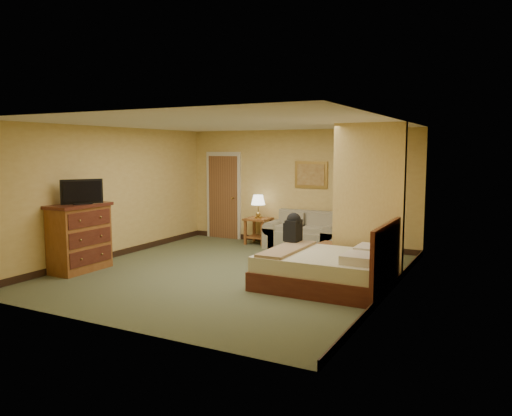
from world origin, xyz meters
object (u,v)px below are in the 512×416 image
Objects in this scene: dresser at (80,237)px; bed at (328,269)px; coffee_table at (333,252)px; loveseat at (303,237)px.

dresser reaches higher than bed.
dresser is at bearing -150.25° from coffee_table.
coffee_table is (1.16, -1.41, 0.04)m from loveseat.
loveseat reaches higher than coffee_table.
bed is (0.35, -1.26, -0.02)m from coffee_table.
loveseat is at bearing 52.77° from dresser.
coffee_table is at bearing 105.40° from bed.
dresser is at bearing -166.92° from bed.
coffee_table is 1.31m from bed.
coffee_table is at bearing -50.54° from loveseat.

